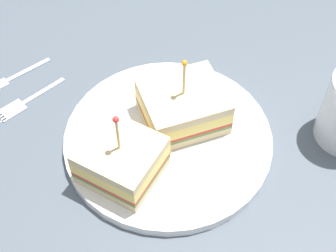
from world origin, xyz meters
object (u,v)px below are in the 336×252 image
object	(u,v)px
plate	(168,139)
knife	(0,84)
sandwich_half_front	(182,106)
sandwich_half_back	(121,160)
fork	(19,105)

from	to	relation	value
plate	knife	distance (cm)	25.09
sandwich_half_front	sandwich_half_back	distance (cm)	10.61
sandwich_half_back	knife	xyz separation A→B (cm)	(23.13, -2.47, -3.57)
sandwich_half_front	plate	bearing A→B (deg)	92.19
sandwich_half_back	plate	bearing A→B (deg)	-101.70
plate	fork	xyz separation A→B (cm)	(19.66, 6.03, -0.49)
knife	plate	bearing A→B (deg)	-169.06
sandwich_half_back	knife	distance (cm)	23.54
sandwich_half_front	knife	distance (cm)	26.04
fork	plate	bearing A→B (deg)	-162.95
sandwich_half_front	fork	world-z (taller)	sandwich_half_front
fork	knife	world-z (taller)	same
fork	sandwich_half_front	bearing A→B (deg)	-154.51
plate	sandwich_half_back	world-z (taller)	sandwich_half_back
sandwich_half_front	fork	bearing A→B (deg)	25.49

